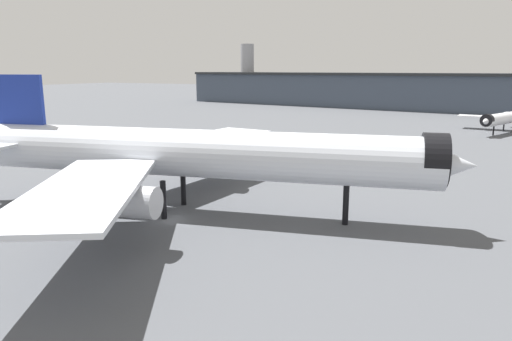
{
  "coord_description": "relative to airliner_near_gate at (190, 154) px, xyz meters",
  "views": [
    {
      "loc": [
        35.18,
        -45.26,
        18.64
      ],
      "look_at": [
        9.14,
        5.71,
        6.17
      ],
      "focal_mm": 32.78,
      "sensor_mm": 36.0,
      "label": 1
    }
  ],
  "objects": [
    {
      "name": "service_truck_front",
      "position": [
        -35.69,
        19.25,
        -6.29
      ],
      "size": [
        5.95,
        4.03,
        3.0
      ],
      "rotation": [
        0.0,
        0.0,
        3.49
      ],
      "color": "black",
      "rests_on": "ground"
    },
    {
      "name": "ground",
      "position": [
        -0.64,
        -3.71,
        -7.88
      ],
      "size": [
        900.0,
        900.0,
        0.0
      ],
      "primitive_type": "plane",
      "color": "#4C4F54"
    },
    {
      "name": "airliner_near_gate",
      "position": [
        0.0,
        0.0,
        0.0
      ],
      "size": [
        67.74,
        60.88,
        17.9
      ],
      "rotation": [
        0.0,
        0.0,
        0.23
      ],
      "color": "silver",
      "rests_on": "ground"
    },
    {
      "name": "airliner_far_taxiway",
      "position": [
        38.47,
        109.39,
        -3.5
      ],
      "size": [
        30.53,
        34.17,
        9.94
      ],
      "rotation": [
        0.0,
        0.0,
        4.33
      ],
      "color": "white",
      "rests_on": "ground"
    },
    {
      "name": "terminal_building",
      "position": [
        -39.52,
        182.65,
        0.83
      ],
      "size": [
        170.02,
        42.86,
        32.3
      ],
      "rotation": [
        0.0,
        0.0,
        -0.12
      ],
      "color": "#3D4756",
      "rests_on": "ground"
    },
    {
      "name": "baggage_cart_trailing",
      "position": [
        -27.06,
        28.39,
        -6.9
      ],
      "size": [
        2.76,
        2.87,
        1.82
      ],
      "rotation": [
        0.0,
        0.0,
        4.11
      ],
      "color": "black",
      "rests_on": "ground"
    }
  ]
}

